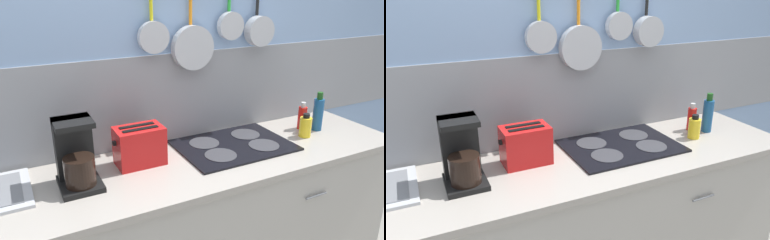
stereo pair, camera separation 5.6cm
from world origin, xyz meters
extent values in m
cube|color=#84A3CC|center=(0.00, 0.35, 1.30)|extent=(7.20, 0.06, 2.60)
cube|color=gray|center=(0.00, 0.35, 1.17)|extent=(7.20, 0.07, 0.50)
cylinder|color=gold|center=(-0.04, 0.30, 1.67)|extent=(0.02, 0.02, 0.14)
cylinder|color=#B7BABF|center=(-0.04, 0.28, 1.52)|extent=(0.16, 0.04, 0.16)
cylinder|color=orange|center=(0.18, 0.30, 1.66)|extent=(0.02, 0.02, 0.17)
cylinder|color=#B7BABF|center=(0.18, 0.27, 1.46)|extent=(0.24, 0.05, 0.24)
cylinder|color=green|center=(0.42, 0.30, 1.69)|extent=(0.02, 0.02, 0.11)
cylinder|color=#B7BABF|center=(0.42, 0.27, 1.56)|extent=(0.15, 0.04, 0.15)
cylinder|color=black|center=(0.61, 0.30, 1.68)|extent=(0.02, 0.02, 0.14)
cylinder|color=#B7BABF|center=(0.61, 0.26, 1.52)|extent=(0.17, 0.06, 0.17)
cylinder|color=slate|center=(0.62, -0.30, 0.73)|extent=(0.14, 0.01, 0.01)
cube|color=#A59E93|center=(0.00, 0.00, 0.91)|extent=(2.52, 0.62, 0.03)
cube|color=black|center=(-0.52, 0.02, 0.94)|extent=(0.18, 0.22, 0.02)
cube|color=black|center=(-0.52, 0.09, 1.08)|extent=(0.16, 0.08, 0.31)
cylinder|color=black|center=(-0.52, -0.01, 1.01)|extent=(0.14, 0.14, 0.13)
cube|color=black|center=(-0.52, 0.04, 1.22)|extent=(0.16, 0.16, 0.02)
cube|color=red|center=(-0.20, 0.11, 1.02)|extent=(0.24, 0.15, 0.19)
cube|color=black|center=(-0.20, 0.08, 1.12)|extent=(0.18, 0.03, 0.00)
cube|color=black|center=(-0.20, 0.14, 1.12)|extent=(0.18, 0.03, 0.00)
cube|color=black|center=(-0.33, 0.11, 1.06)|extent=(0.02, 0.02, 0.02)
cube|color=black|center=(0.34, 0.07, 0.93)|extent=(0.62, 0.45, 0.01)
cylinder|color=#38383D|center=(0.20, -0.02, 0.94)|extent=(0.17, 0.17, 0.00)
cylinder|color=#38383D|center=(0.48, -0.02, 0.94)|extent=(0.17, 0.17, 0.00)
cylinder|color=#38383D|center=(0.20, 0.16, 0.94)|extent=(0.17, 0.17, 0.00)
cylinder|color=#38383D|center=(0.48, 0.16, 0.94)|extent=(0.17, 0.17, 0.00)
cylinder|color=yellow|center=(0.79, 0.00, 0.98)|extent=(0.07, 0.07, 0.12)
cylinder|color=black|center=(0.79, 0.00, 1.05)|extent=(0.04, 0.04, 0.03)
cylinder|color=red|center=(0.87, 0.11, 0.99)|extent=(0.05, 0.05, 0.14)
cylinder|color=beige|center=(0.87, 0.11, 1.08)|extent=(0.03, 0.03, 0.03)
cylinder|color=navy|center=(0.94, 0.05, 1.02)|extent=(0.06, 0.06, 0.20)
cylinder|color=#194C19|center=(0.94, 0.05, 1.14)|extent=(0.03, 0.03, 0.04)
camera|label=1|loc=(-0.75, -1.53, 1.78)|focal=35.00mm
camera|label=2|loc=(-0.70, -1.55, 1.78)|focal=35.00mm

